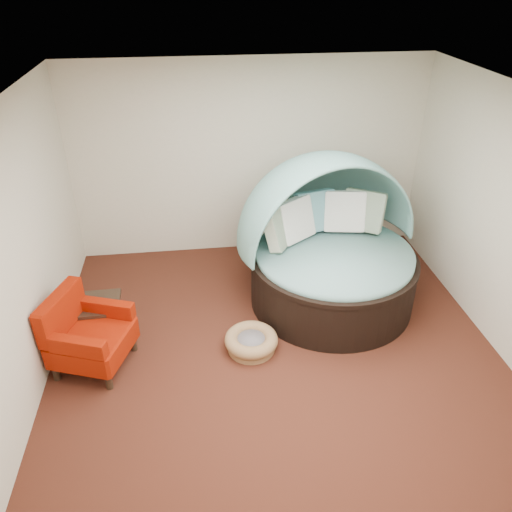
{
  "coord_description": "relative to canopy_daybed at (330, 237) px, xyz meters",
  "views": [
    {
      "loc": [
        -0.79,
        -4.22,
        3.87
      ],
      "look_at": [
        -0.16,
        0.6,
        0.95
      ],
      "focal_mm": 35.0,
      "sensor_mm": 36.0,
      "label": 1
    }
  ],
  "objects": [
    {
      "name": "floor",
      "position": [
        -0.83,
        -1.04,
        -0.88
      ],
      "size": [
        5.0,
        5.0,
        0.0
      ],
      "primitive_type": "plane",
      "color": "#4B2215",
      "rests_on": "ground"
    },
    {
      "name": "wall_back",
      "position": [
        -0.83,
        1.46,
        0.52
      ],
      "size": [
        5.0,
        0.0,
        5.0
      ],
      "primitive_type": "plane",
      "rotation": [
        1.57,
        0.0,
        0.0
      ],
      "color": "beige",
      "rests_on": "floor"
    },
    {
      "name": "wall_front",
      "position": [
        -0.83,
        -3.54,
        0.52
      ],
      "size": [
        5.0,
        0.0,
        5.0
      ],
      "primitive_type": "plane",
      "rotation": [
        -1.57,
        0.0,
        0.0
      ],
      "color": "beige",
      "rests_on": "floor"
    },
    {
      "name": "wall_left",
      "position": [
        -3.33,
        -1.04,
        0.52
      ],
      "size": [
        0.0,
        5.0,
        5.0
      ],
      "primitive_type": "plane",
      "rotation": [
        1.57,
        0.0,
        1.57
      ],
      "color": "beige",
      "rests_on": "floor"
    },
    {
      "name": "ceiling",
      "position": [
        -0.83,
        -1.04,
        1.92
      ],
      "size": [
        5.0,
        5.0,
        0.0
      ],
      "primitive_type": "plane",
      "rotation": [
        3.14,
        0.0,
        0.0
      ],
      "color": "white",
      "rests_on": "wall_back"
    },
    {
      "name": "canopy_daybed",
      "position": [
        0.0,
        0.0,
        0.0
      ],
      "size": [
        2.55,
        2.49,
        1.91
      ],
      "rotation": [
        0.0,
        0.0,
        0.23
      ],
      "color": "black",
      "rests_on": "floor"
    },
    {
      "name": "pet_basket",
      "position": [
        -1.11,
        -0.92,
        -0.77
      ],
      "size": [
        0.63,
        0.63,
        0.21
      ],
      "rotation": [
        0.0,
        0.0,
        -0.03
      ],
      "color": "brown",
      "rests_on": "floor"
    },
    {
      "name": "red_armchair",
      "position": [
        -2.88,
        -0.93,
        -0.47
      ],
      "size": [
        0.97,
        0.97,
        0.89
      ],
      "rotation": [
        0.0,
        0.0,
        -0.35
      ],
      "color": "black",
      "rests_on": "floor"
    },
    {
      "name": "side_table",
      "position": [
        -2.83,
        -0.46,
        -0.57
      ],
      "size": [
        0.52,
        0.52,
        0.49
      ],
      "rotation": [
        0.0,
        0.0,
        0.02
      ],
      "color": "black",
      "rests_on": "floor"
    }
  ]
}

